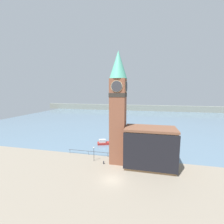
{
  "coord_description": "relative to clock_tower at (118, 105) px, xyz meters",
  "views": [
    {
      "loc": [
        5.83,
        -26.28,
        16.98
      ],
      "look_at": [
        -1.37,
        5.76,
        12.5
      ],
      "focal_mm": 24.0,
      "sensor_mm": 36.0,
      "label": 1
    }
  ],
  "objects": [
    {
      "name": "ground_plane",
      "position": [
        0.36,
        -7.68,
        -13.84
      ],
      "size": [
        160.0,
        160.0,
        0.0
      ],
      "primitive_type": "plane",
      "color": "gray"
    },
    {
      "name": "water",
      "position": [
        0.36,
        62.47,
        -13.84
      ],
      "size": [
        160.0,
        120.0,
        0.0
      ],
      "color": "slate",
      "rests_on": "ground_plane"
    },
    {
      "name": "far_shoreline",
      "position": [
        0.36,
        102.47,
        -11.34
      ],
      "size": [
        180.0,
        3.0,
        5.0
      ],
      "color": "gray",
      "rests_on": "water"
    },
    {
      "name": "pier_railing",
      "position": [
        -8.5,
        2.22,
        -12.88
      ],
      "size": [
        11.47,
        0.08,
        1.09
      ],
      "color": "#333338",
      "rests_on": "ground_plane"
    },
    {
      "name": "clock_tower",
      "position": [
        0.0,
        0.0,
        0.0
      ],
      "size": [
        4.03,
        4.03,
        26.04
      ],
      "color": "brown",
      "rests_on": "ground_plane"
    },
    {
      "name": "pier_building",
      "position": [
        7.43,
        -0.84,
        -9.26
      ],
      "size": [
        11.17,
        6.25,
        9.13
      ],
      "color": "#9E754C",
      "rests_on": "ground_plane"
    },
    {
      "name": "boat_near",
      "position": [
        -6.56,
        11.14,
        -13.25
      ],
      "size": [
        5.2,
        3.5,
        1.65
      ],
      "rotation": [
        0.0,
        0.0,
        0.37
      ],
      "color": "maroon",
      "rests_on": "water"
    },
    {
      "name": "mooring_bollard_near",
      "position": [
        -3.06,
        -1.8,
        -13.44
      ],
      "size": [
        0.29,
        0.29,
        0.74
      ],
      "color": "#2D2D33",
      "rests_on": "ground_plane"
    },
    {
      "name": "lamp_post",
      "position": [
        -5.81,
        -0.81,
        -11.28
      ],
      "size": [
        0.32,
        0.32,
        3.62
      ],
      "color": "black",
      "rests_on": "ground_plane"
    }
  ]
}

